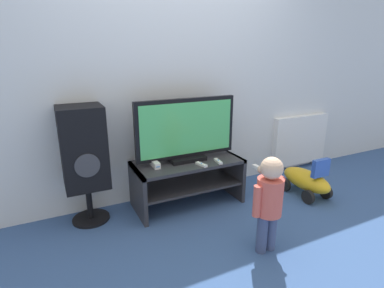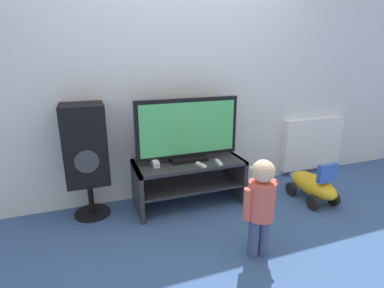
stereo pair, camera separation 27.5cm
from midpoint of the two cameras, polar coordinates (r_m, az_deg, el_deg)
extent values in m
plane|color=#38568C|center=(2.89, -1.49, -13.25)|extent=(16.00, 16.00, 0.00)
cube|color=silver|center=(3.02, -6.30, 13.98)|extent=(10.00, 0.06, 2.60)
cube|color=#2D2D33|center=(2.90, -3.56, -3.54)|extent=(1.05, 0.49, 0.03)
cube|color=#2D2D33|center=(2.99, -3.48, -7.75)|extent=(1.01, 0.45, 0.02)
cube|color=#2D2D33|center=(2.84, -13.08, -9.03)|extent=(0.04, 0.49, 0.45)
cube|color=#2D2D33|center=(3.19, 4.99, -5.69)|extent=(0.04, 0.49, 0.45)
cube|color=black|center=(2.91, -3.76, -2.75)|extent=(0.35, 0.20, 0.04)
cube|color=black|center=(2.82, -3.88, 3.02)|extent=(1.00, 0.05, 0.56)
cube|color=#4CBF66|center=(2.80, -3.66, 2.89)|extent=(0.93, 0.01, 0.49)
cube|color=white|center=(2.77, -9.90, -3.83)|extent=(0.05, 0.16, 0.05)
cube|color=#3F8CE5|center=(2.70, -9.41, -4.38)|extent=(0.03, 0.00, 0.01)
cube|color=white|center=(2.85, 2.25, -3.36)|extent=(0.05, 0.13, 0.02)
cylinder|color=#337FD8|center=(2.84, 2.26, -3.11)|extent=(0.01, 0.01, 0.00)
cube|color=white|center=(2.76, -1.04, -3.98)|extent=(0.07, 0.13, 0.02)
cylinder|color=#337FD8|center=(2.76, -1.04, -3.73)|extent=(0.01, 0.01, 0.00)
cylinder|color=#3F4C72|center=(2.37, 9.84, -16.54)|extent=(0.08, 0.08, 0.31)
cylinder|color=#3F4C72|center=(2.41, 11.58, -15.95)|extent=(0.08, 0.08, 0.31)
cylinder|color=#D1594C|center=(2.24, 11.13, -9.89)|extent=(0.19, 0.19, 0.28)
sphere|color=beige|center=(2.15, 11.47, -4.61)|extent=(0.16, 0.16, 0.16)
cylinder|color=#D1594C|center=(2.19, 8.75, -10.81)|extent=(0.06, 0.06, 0.24)
cylinder|color=#D1594C|center=(2.34, 11.72, -5.82)|extent=(0.06, 0.24, 0.06)
sphere|color=beige|center=(2.43, 10.03, -4.88)|extent=(0.07, 0.07, 0.07)
cube|color=white|center=(2.46, 9.49, -4.58)|extent=(0.03, 0.13, 0.02)
cylinder|color=black|center=(2.99, -21.25, -13.13)|extent=(0.33, 0.33, 0.02)
cylinder|color=black|center=(2.92, -21.58, -10.44)|extent=(0.05, 0.05, 0.34)
cube|color=black|center=(2.73, -22.75, -0.64)|extent=(0.36, 0.34, 0.71)
cylinder|color=#38383D|center=(2.60, -22.21, -3.90)|extent=(0.20, 0.01, 0.20)
ellipsoid|color=gold|center=(3.35, 18.72, -6.50)|extent=(0.25, 0.60, 0.20)
cube|color=blue|center=(3.18, 21.09, -4.33)|extent=(0.20, 0.05, 0.18)
cylinder|color=black|center=(3.41, 15.10, -7.54)|extent=(0.04, 0.14, 0.14)
cylinder|color=black|center=(3.58, 18.20, -6.68)|extent=(0.04, 0.14, 0.14)
cylinder|color=black|center=(3.20, 18.96, -9.59)|extent=(0.04, 0.14, 0.14)
cylinder|color=black|center=(3.38, 22.06, -8.54)|extent=(0.04, 0.14, 0.14)
cube|color=white|center=(4.05, 18.06, 0.69)|extent=(0.84, 0.08, 0.63)
cube|color=silver|center=(3.97, 14.54, -4.63)|extent=(0.03, 0.05, 0.06)
cube|color=silver|center=(4.35, 20.44, -3.23)|extent=(0.03, 0.05, 0.06)
camera|label=1|loc=(0.14, -92.86, -0.87)|focal=28.00mm
camera|label=2|loc=(0.14, 87.14, 0.87)|focal=28.00mm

